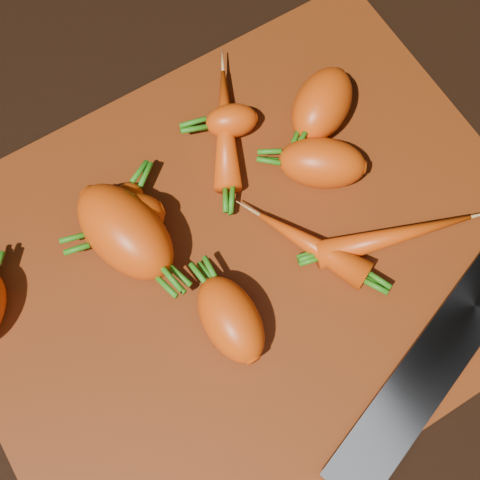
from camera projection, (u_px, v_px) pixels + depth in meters
ground at (246, 262)px, 0.60m from camera, size 2.00×2.00×0.01m
cutting_board at (246, 258)px, 0.59m from camera, size 0.50×0.40×0.01m
carrot_1 at (125, 224)px, 0.57m from camera, size 0.08×0.06×0.05m
carrot_2 at (125, 232)px, 0.56m from camera, size 0.08×0.11×0.06m
carrot_3 at (231, 319)px, 0.54m from camera, size 0.05×0.08×0.05m
carrot_4 at (322, 104)px, 0.61m from camera, size 0.09×0.08×0.05m
carrot_5 at (124, 207)px, 0.59m from camera, size 0.06×0.05×0.03m
carrot_6 at (322, 163)px, 0.59m from camera, size 0.09×0.08×0.05m
carrot_7 at (225, 128)px, 0.62m from camera, size 0.08×0.12×0.03m
carrot_8 at (394, 236)px, 0.58m from camera, size 0.14×0.06×0.02m
carrot_9 at (312, 245)px, 0.58m from camera, size 0.07×0.11×0.03m
carrot_10 at (232, 121)px, 0.62m from camera, size 0.06×0.05×0.03m
knife at (444, 349)px, 0.55m from camera, size 0.38×0.16×0.02m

